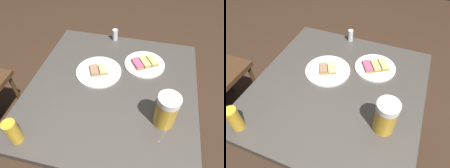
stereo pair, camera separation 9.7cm
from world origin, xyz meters
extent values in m
plane|color=#382619|center=(0.00, 0.00, 0.00)|extent=(6.00, 6.00, 0.00)
cylinder|color=black|center=(0.00, 0.00, 0.01)|extent=(0.44, 0.44, 0.01)
cylinder|color=black|center=(0.00, 0.00, 0.37)|extent=(0.09, 0.09, 0.72)
cube|color=#423D38|center=(0.00, 0.00, 0.73)|extent=(0.83, 0.79, 0.04)
cylinder|color=white|center=(0.19, -0.13, 0.76)|extent=(0.21, 0.21, 0.01)
cube|color=#9E7547|center=(0.21, -0.16, 0.77)|extent=(0.09, 0.08, 0.01)
cube|color=#ADC66B|center=(0.21, -0.16, 0.78)|extent=(0.09, 0.07, 0.01)
cube|color=#9E7547|center=(0.19, -0.13, 0.77)|extent=(0.09, 0.08, 0.01)
cube|color=#E5B266|center=(0.19, -0.13, 0.78)|extent=(0.09, 0.07, 0.01)
cube|color=#9E7547|center=(0.17, -0.09, 0.77)|extent=(0.09, 0.08, 0.01)
cube|color=#BC4C70|center=(0.17, -0.09, 0.78)|extent=(0.09, 0.07, 0.01)
cylinder|color=white|center=(0.08, 0.09, 0.76)|extent=(0.23, 0.23, 0.01)
cube|color=#9E7547|center=(0.09, 0.07, 0.77)|extent=(0.08, 0.07, 0.01)
cube|color=#EFE07A|center=(0.09, 0.07, 0.78)|extent=(0.08, 0.06, 0.01)
cube|color=#9E7547|center=(0.07, 0.11, 0.77)|extent=(0.08, 0.07, 0.01)
cube|color=#997051|center=(0.07, 0.11, 0.78)|extent=(0.08, 0.06, 0.01)
cylinder|color=gold|center=(-0.14, -0.25, 0.81)|extent=(0.09, 0.09, 0.12)
cylinder|color=white|center=(-0.14, -0.25, 0.89)|extent=(0.09, 0.09, 0.03)
torus|color=silver|center=(-0.09, -0.26, 0.82)|extent=(0.08, 0.03, 0.08)
cylinder|color=gold|center=(-0.35, 0.29, 0.81)|extent=(0.05, 0.05, 0.11)
cylinder|color=silver|center=(0.38, 0.07, 0.79)|extent=(0.03, 0.03, 0.07)
cylinder|color=#472D19|center=(0.22, 0.83, 0.21)|extent=(0.03, 0.03, 0.42)
cylinder|color=#472D19|center=(-0.10, 0.82, 0.21)|extent=(0.03, 0.03, 0.42)
camera|label=1|loc=(-0.65, -0.15, 1.48)|focal=33.30mm
camera|label=2|loc=(-0.62, -0.25, 1.48)|focal=33.30mm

